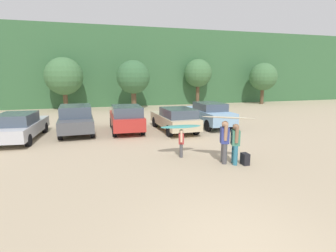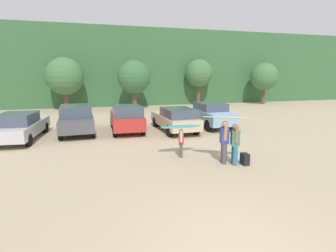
% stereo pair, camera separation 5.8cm
% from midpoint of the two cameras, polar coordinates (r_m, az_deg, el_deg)
% --- Properties ---
extents(ground_plane, '(120.00, 120.00, 0.00)m').
position_cam_midpoint_polar(ground_plane, '(6.06, 14.32, -23.57)').
color(ground_plane, tan).
extents(hillside_ridge, '(108.00, 12.00, 8.41)m').
position_cam_midpoint_polar(hillside_ridge, '(35.25, -11.89, 12.02)').
color(hillside_ridge, '#38663D').
rests_on(hillside_ridge, ground_plane).
extents(tree_far_right, '(3.54, 3.54, 5.03)m').
position_cam_midpoint_polar(tree_far_right, '(27.51, -21.19, 9.87)').
color(tree_far_right, brown).
rests_on(tree_far_right, ground_plane).
extents(tree_center, '(3.25, 3.25, 4.80)m').
position_cam_midpoint_polar(tree_center, '(26.70, -7.22, 10.30)').
color(tree_center, brown).
rests_on(tree_center, ground_plane).
extents(tree_ridge_back, '(3.06, 3.06, 5.10)m').
position_cam_midpoint_polar(tree_ridge_back, '(30.37, 6.67, 11.13)').
color(tree_ridge_back, brown).
rests_on(tree_ridge_back, ground_plane).
extents(tree_center_left, '(3.15, 3.15, 4.74)m').
position_cam_midpoint_polar(tree_center_left, '(33.17, 19.95, 9.85)').
color(tree_center_left, brown).
rests_on(tree_center_left, ground_plane).
extents(parked_car_silver, '(2.21, 4.92, 1.47)m').
position_cam_midpoint_polar(parked_car_silver, '(16.00, -29.01, 0.01)').
color(parked_car_silver, silver).
rests_on(parked_car_silver, ground_plane).
extents(parked_car_dark_gray, '(2.02, 4.33, 1.64)m').
position_cam_midpoint_polar(parked_car_dark_gray, '(16.48, -18.93, 1.47)').
color(parked_car_dark_gray, '#4C4F54').
rests_on(parked_car_dark_gray, ground_plane).
extents(parked_car_red, '(1.91, 4.27, 1.60)m').
position_cam_midpoint_polar(parked_car_red, '(16.27, -8.76, 1.75)').
color(parked_car_red, '#B72D28').
rests_on(parked_car_red, ground_plane).
extents(parked_car_champagne, '(1.96, 4.59, 1.47)m').
position_cam_midpoint_polar(parked_car_champagne, '(16.18, 1.69, 1.59)').
color(parked_car_champagne, beige).
rests_on(parked_car_champagne, ground_plane).
extents(parked_car_sky_blue, '(1.79, 4.79, 1.59)m').
position_cam_midpoint_polar(parked_car_sky_blue, '(17.97, 8.90, 2.60)').
color(parked_car_sky_blue, '#84ADD1').
rests_on(parked_car_sky_blue, ground_plane).
extents(person_adult, '(0.42, 0.70, 1.66)m').
position_cam_midpoint_polar(person_adult, '(10.54, 12.12, -2.83)').
color(person_adult, '#4C4C51').
rests_on(person_adult, ground_plane).
extents(person_child, '(0.30, 0.53, 1.18)m').
position_cam_midpoint_polar(person_child, '(11.14, 2.98, -3.29)').
color(person_child, '#4C4C51').
rests_on(person_child, ground_plane).
extents(person_companion, '(0.39, 0.62, 1.58)m').
position_cam_midpoint_polar(person_companion, '(10.49, 14.31, -3.26)').
color(person_companion, teal).
rests_on(person_companion, ground_plane).
extents(surfboard_cream, '(2.05, 1.59, 0.16)m').
position_cam_midpoint_polar(surfboard_cream, '(10.45, 12.98, 1.76)').
color(surfboard_cream, beige).
extents(surfboard_teal, '(1.75, 0.52, 0.10)m').
position_cam_midpoint_polar(surfboard_teal, '(11.05, 2.92, -0.12)').
color(surfboard_teal, teal).
extents(backpack_dropped, '(0.24, 0.34, 0.45)m').
position_cam_midpoint_polar(backpack_dropped, '(10.68, 16.28, -6.82)').
color(backpack_dropped, black).
rests_on(backpack_dropped, ground_plane).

